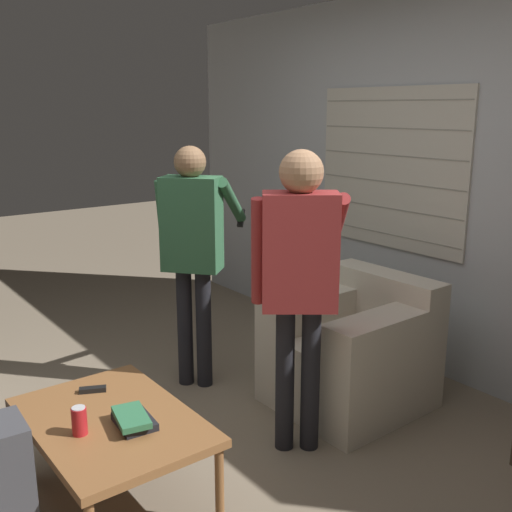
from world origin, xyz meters
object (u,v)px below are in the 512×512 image
person_right_standing (300,268)px  spare_remote (93,390)px  coffee_table (112,425)px  book_stack (133,420)px  person_left_standing (193,240)px  soda_can (79,421)px  armchair_beige (353,351)px

person_right_standing → spare_remote: (-0.47, -0.94, -0.57)m
coffee_table → person_right_standing: person_right_standing is taller
spare_remote → book_stack: bearing=27.5°
person_left_standing → soda_can: bearing=-92.4°
armchair_beige → coffee_table: bearing=89.2°
armchair_beige → soda_can: size_ratio=6.78×
armchair_beige → book_stack: size_ratio=3.45×
soda_can → armchair_beige: bearing=91.7°
person_left_standing → person_right_standing: person_right_standing is taller
book_stack → soda_can: 0.23m
person_left_standing → person_right_standing: bearing=-38.7°
armchair_beige → coffee_table: armchair_beige is taller
soda_can → spare_remote: bearing=149.9°
book_stack → soda_can: size_ratio=1.96×
person_right_standing → spare_remote: person_right_standing is taller
armchair_beige → person_left_standing: 1.21m
coffee_table → person_left_standing: person_left_standing is taller
book_stack → spare_remote: book_stack is taller
armchair_beige → person_right_standing: 0.92m
person_right_standing → book_stack: bearing=-145.3°
person_right_standing → spare_remote: size_ratio=11.85×
coffee_table → book_stack: 0.15m
person_right_standing → armchair_beige: bearing=53.6°
armchair_beige → spare_remote: (-0.29, -1.55, 0.10)m
coffee_table → book_stack: (0.13, 0.05, 0.07)m
person_left_standing → soda_can: size_ratio=12.41×
book_stack → spare_remote: bearing=-178.2°
soda_can → person_right_standing: bearing=83.8°
coffee_table → spare_remote: spare_remote is taller
book_stack → soda_can: bearing=-109.9°
coffee_table → book_stack: size_ratio=3.89×
person_left_standing → coffee_table: bearing=-89.6°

